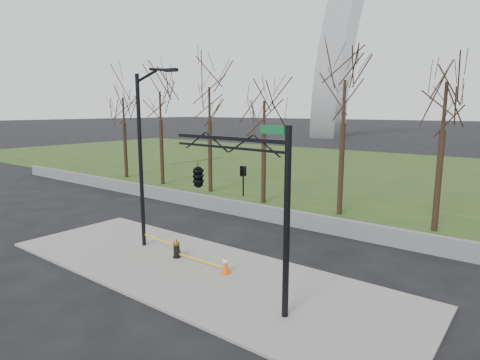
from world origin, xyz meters
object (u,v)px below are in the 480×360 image
Objects in this scene: traffic_cone at (226,264)px; street_light at (144,149)px; fire_hydrant at (177,249)px; traffic_signal_mast at (213,176)px.

street_light is (-4.95, 0.21, 4.24)m from traffic_cone.
fire_hydrant is at bearing -11.21° from street_light.
fire_hydrant is 0.10× the size of street_light.
traffic_cone is 0.12× the size of traffic_signal_mast.
traffic_cone is at bearing 22.99° from fire_hydrant.
street_light reaches higher than fire_hydrant.
traffic_cone is (2.74, 0.01, -0.02)m from fire_hydrant.
traffic_signal_mast is at bearing -71.72° from traffic_cone.
traffic_signal_mast reaches higher than fire_hydrant.
traffic_cone is at bearing -7.98° from street_light.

